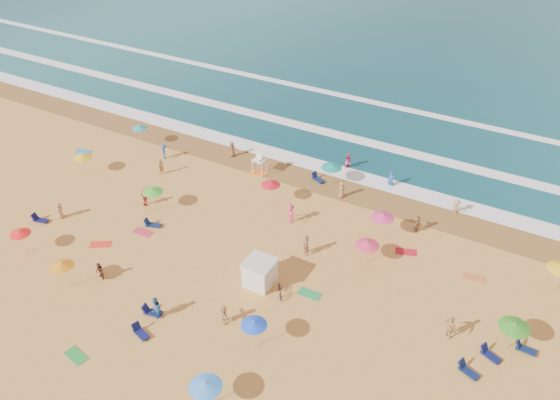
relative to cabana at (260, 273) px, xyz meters
The scene contains 13 objects.
ground 4.35m from the cabana, 144.06° to the left, with size 220.00×220.00×0.00m, color gold.
ocean 86.56m from the cabana, 92.27° to the left, with size 220.00×140.00×0.18m, color #0C4756.
wet_sand 15.40m from the cabana, 102.88° to the left, with size 220.00×220.00×0.00m, color olive.
surf_foam 24.07m from the cabana, 98.19° to the left, with size 200.00×18.70×0.05m.
cabana is the anchor object (origin of this frame).
cabana_roof 1.06m from the cabana, ahead, with size 2.20×2.20×0.12m, color silver.
bicycle 2.00m from the cabana, ahead, with size 0.60×1.72×0.90m, color black.
lifeguard_stand 15.73m from the cabana, 121.03° to the left, with size 1.20×1.20×2.10m, color white, non-canonical shape.
beach_umbrellas 3.40m from the cabana, 128.33° to the left, with size 55.19×27.48×0.79m.
loungers 1.25m from the cabana, 20.36° to the left, with size 40.64×24.28×0.34m.
towels 1.94m from the cabana, 141.02° to the left, with size 44.35×26.39×0.03m.
popup_tents 20.38m from the cabana, ahead, with size 11.43×12.87×1.20m.
beachgoers 7.87m from the cabana, 106.43° to the left, with size 34.35×26.19×2.14m.
Camera 1 is at (19.54, -28.20, 28.71)m, focal length 35.00 mm.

